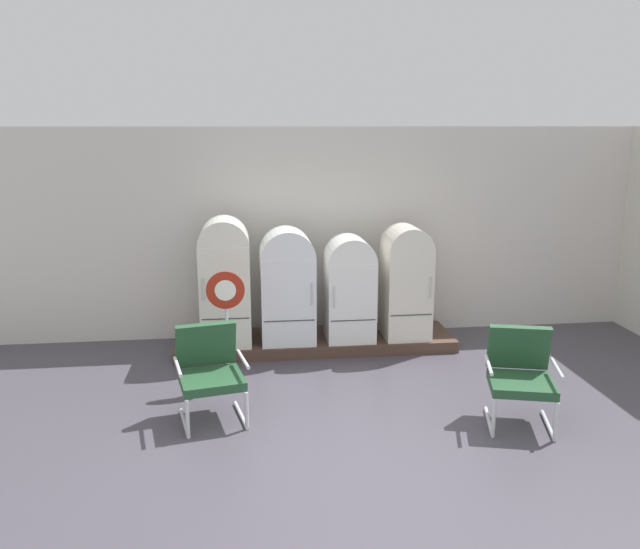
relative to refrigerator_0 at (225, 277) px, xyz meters
The scene contains 10 objects.
ground 3.32m from the refrigerator_0, 68.33° to the right, with size 12.00×10.00×0.05m, color #44404A.
back_wall 1.44m from the refrigerator_0, 31.84° to the left, with size 11.76×0.12×2.88m.
display_plinth 1.50m from the refrigerator_0, ahead, with size 3.66×0.95×0.15m, color #4B352A.
refrigerator_0 is the anchor object (origin of this frame).
refrigerator_1 0.80m from the refrigerator_0, ahead, with size 0.69×0.66×1.48m.
refrigerator_2 1.61m from the refrigerator_0, ahead, with size 0.62×0.63×1.37m.
refrigerator_3 2.36m from the refrigerator_0, ahead, with size 0.59×0.68×1.48m.
armchair_left 1.95m from the refrigerator_0, 93.75° to the right, with size 0.77×0.80×0.95m.
armchair_right 3.79m from the refrigerator_0, 38.66° to the right, with size 0.79×0.82×0.95m.
sign_stand 1.14m from the refrigerator_0, 88.17° to the right, with size 0.43×0.32×1.34m.
Camera 1 is at (-0.91, -5.07, 2.91)m, focal length 35.94 mm.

